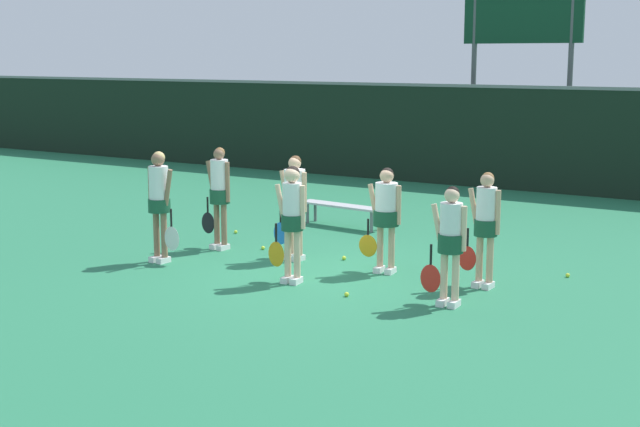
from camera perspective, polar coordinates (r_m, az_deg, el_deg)
ground_plane at (r=13.75m, az=-0.46°, el=-3.90°), size 140.00×140.00×0.00m
fence_windscreen at (r=22.48m, az=13.32°, el=4.70°), size 60.00×0.08×2.60m
scoreboard at (r=24.52m, az=12.81°, el=11.46°), size 3.23×0.15×5.23m
bench_courtside at (r=17.46m, az=1.45°, el=0.38°), size 1.91×0.54×0.44m
player_0 at (r=14.57m, az=-10.24°, el=1.05°), size 0.65×0.36×1.81m
player_1 at (r=13.03m, az=-1.82°, el=-0.04°), size 0.61×0.33×1.74m
player_2 at (r=11.96m, az=8.33°, el=-1.50°), size 0.64×0.34×1.63m
player_3 at (r=15.42m, az=-6.46°, el=1.50°), size 0.64×0.35×1.77m
player_4 at (r=14.51m, az=-1.64°, el=0.97°), size 0.67×0.40×1.73m
player_5 at (r=13.69m, az=4.24°, el=0.16°), size 0.69×0.40×1.64m
player_6 at (r=12.99m, az=10.54°, el=-0.47°), size 0.62×0.34×1.69m
tennis_ball_0 at (r=15.47m, az=-3.67°, el=-2.21°), size 0.07×0.07×0.07m
tennis_ball_1 at (r=16.90m, az=-5.42°, el=-1.18°), size 0.06×0.06×0.06m
tennis_ball_2 at (r=14.68m, az=1.55°, el=-2.86°), size 0.07×0.07×0.07m
tennis_ball_3 at (r=14.05m, az=15.57°, el=-3.83°), size 0.07×0.07×0.07m
tennis_ball_4 at (r=12.49m, az=1.72°, el=-5.20°), size 0.07×0.07×0.07m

